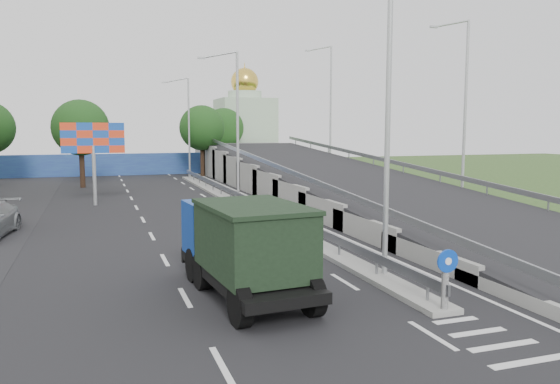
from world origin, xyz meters
name	(u,v)px	position (x,y,z in m)	size (l,w,h in m)	color
ground	(500,346)	(0.00, 0.00, 0.00)	(160.00, 160.00, 0.00)	#2D4C1E
road_surface	(208,220)	(-3.00, 20.00, 0.00)	(26.00, 90.00, 0.04)	black
median	(242,206)	(0.00, 24.00, 0.10)	(1.00, 44.00, 0.20)	gray
overpass_ramp	(346,178)	(7.50, 24.00, 1.75)	(10.00, 50.00, 3.50)	gray
median_guardrail	(241,196)	(0.00, 24.00, 0.75)	(0.09, 44.00, 0.71)	gray
sign_bollard	(446,279)	(0.00, 2.17, 1.03)	(0.64, 0.23, 1.67)	black
lamp_post_near	(383,107)	(0.11, 6.00, 5.81)	(2.74, 0.18, 10.08)	#B2B5B7
lamp_post_mid	(235,118)	(0.11, 26.00, 5.81)	(2.74, 0.18, 10.08)	#B2B5B7
lamp_post_far	(187,122)	(0.11, 46.00, 5.81)	(2.74, 0.18, 10.08)	#B2B5B7
blue_wall	(142,164)	(-4.00, 52.00, 1.20)	(30.00, 0.50, 2.40)	#293C96
church	(245,127)	(10.00, 60.00, 5.31)	(7.00, 7.00, 13.80)	#B2CCAD
billboard	(93,143)	(-9.00, 28.00, 4.19)	(4.00, 0.24, 5.50)	#B2B5B7
tree_left_mid	(80,128)	(-10.00, 40.00, 5.18)	(4.80, 4.80, 7.60)	black
tree_median_far	(202,128)	(2.00, 48.00, 5.18)	(4.80, 4.80, 7.60)	black
tree_ramp_far	(224,128)	(6.00, 55.00, 5.18)	(4.80, 4.80, 7.60)	black
dump_truck	(244,243)	(-4.70, 5.80, 1.62)	(2.99, 6.82, 2.93)	black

